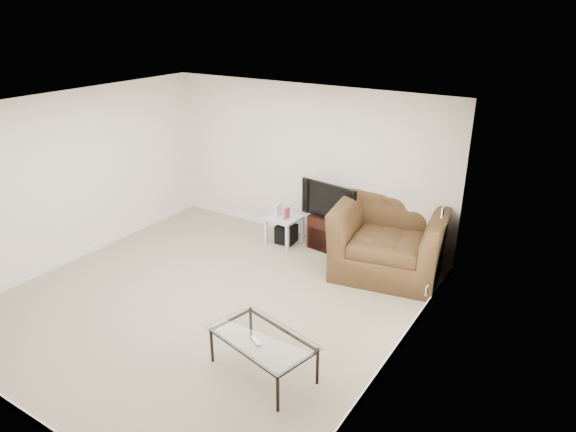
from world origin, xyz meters
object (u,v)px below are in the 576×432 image
Objects in this scene: side_table at (284,230)px; tv_stand at (332,232)px; subwoofer at (286,234)px; television at (332,200)px; coffee_table at (263,355)px; recliner at (391,228)px.

tv_stand is at bearing 17.09° from side_table.
tv_stand is 0.76m from subwoofer.
television reaches higher than coffee_table.
subwoofer is (0.03, 0.02, -0.07)m from side_table.
side_table is at bearing -156.66° from tv_stand.
coffee_table is (1.51, -2.82, 0.06)m from subwoofer.
tv_stand reaches higher than coffee_table.
television reaches higher than tv_stand.
television is 1.08m from recliner.
television is 1.00m from subwoofer.
side_table is 3.20m from coffee_table.
tv_stand is at bearing 92.34° from television.
television is at bearing 158.64° from recliner.
tv_stand is 3.13m from coffee_table.
coffee_table is (-0.25, -2.80, -0.46)m from recliner.
recliner reaches higher than television.
subwoofer is 0.26× the size of coffee_table.
recliner is at bearing 84.88° from coffee_table.
television is 1.96× the size of side_table.
subwoofer is (-0.72, -0.21, -0.11)m from tv_stand.
tv_stand is 0.71× the size of television.
television is 0.83× the size of coffee_table.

